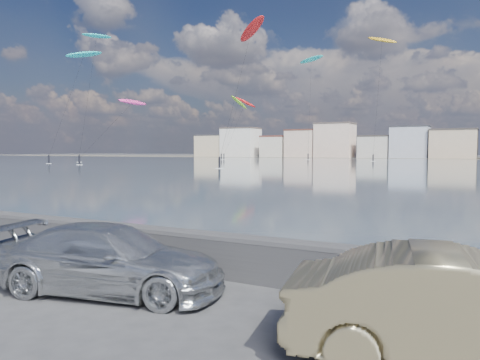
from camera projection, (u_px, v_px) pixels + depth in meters
The scene contains 15 objects.
ground at pixel (97, 303), 9.04m from camera, with size 700.00×700.00×0.00m, color #333335.
bay_water at pixel (452, 166), 89.47m from camera, with size 500.00×177.00×0.00m, color #435C63.
far_shore_strip at pixel (472, 158), 184.83m from camera, with size 500.00×60.00×0.00m, color #4C473D.
seawall at pixel (179, 248), 11.38m from camera, with size 400.00×0.36×1.08m.
far_buildings at pixel (475, 142), 171.53m from camera, with size 240.79×13.26×14.60m.
car_silver at pixel (110, 259), 9.68m from camera, with size 1.97×4.85×1.41m, color silver.
car_champagne at pixel (467, 312), 6.25m from camera, with size 1.69×4.84×1.60m, color tan.
kitesurfer_2 at pixel (245, 103), 168.94m from camera, with size 6.03×20.59×22.83m.
kitesurfer_3 at pixel (311, 60), 164.43m from camera, with size 10.65×15.94×36.42m.
kitesurfer_7 at pixel (132, 103), 107.08m from camera, with size 4.39×19.15×14.94m.
kitesurfer_8 at pixel (382, 42), 132.60m from camera, with size 9.18×9.22×36.47m.
kitesurfer_9 at pixel (251, 32), 86.25m from camera, with size 7.38×15.24×27.76m.
kitesurfer_13 at pixel (238, 103), 162.84m from camera, with size 4.98×17.67×22.31m.
kitesurfer_16 at pixel (96, 39), 122.68m from camera, with size 6.93×10.84×33.79m.
kitesurfer_18 at pixel (84, 56), 109.92m from camera, with size 6.93×12.90×27.28m.
Camera 1 is at (6.65, -6.50, 2.95)m, focal length 35.00 mm.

